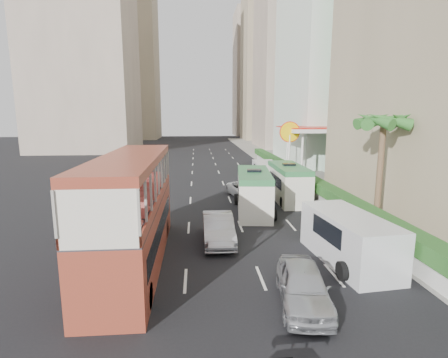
{
  "coord_description": "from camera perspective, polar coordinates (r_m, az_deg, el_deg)",
  "views": [
    {
      "loc": [
        -3.07,
        -15.68,
        6.83
      ],
      "look_at": [
        -1.5,
        4.0,
        3.2
      ],
      "focal_mm": 28.0,
      "sensor_mm": 36.0,
      "label": 1
    }
  ],
  "objects": [
    {
      "name": "van_asset",
      "position": [
        29.62,
        3.34,
        -2.93
      ],
      "size": [
        2.96,
        4.85,
        1.26
      ],
      "primitive_type": "imported",
      "rotation": [
        0.0,
        0.0,
        0.2
      ],
      "color": "silver",
      "rests_on": "ground"
    },
    {
      "name": "hedge",
      "position": [
        31.54,
        12.61,
        0.49
      ],
      "size": [
        1.1,
        44.0,
        0.7
      ],
      "primitive_type": "cube",
      "color": "#2D6626",
      "rests_on": "kerb_wall"
    },
    {
      "name": "tower_far_a",
      "position": [
        100.86,
        7.38,
        18.98
      ],
      "size": [
        14.0,
        14.0,
        44.0
      ],
      "primitive_type": "cube",
      "color": "tan",
      "rests_on": "ground"
    },
    {
      "name": "tower_left_b",
      "position": [
        108.57,
        -15.36,
        18.63
      ],
      "size": [
        16.0,
        16.0,
        46.0
      ],
      "primitive_type": "cube",
      "color": "tan",
      "rests_on": "ground"
    },
    {
      "name": "double_decker_bus",
      "position": [
        16.52,
        -14.67,
        -5.02
      ],
      "size": [
        2.5,
        11.0,
        5.06
      ],
      "primitive_type": "cube",
      "color": "#953926",
      "rests_on": "ground"
    },
    {
      "name": "minibus_far",
      "position": [
        28.58,
        10.48,
        -0.65
      ],
      "size": [
        2.22,
        6.47,
        2.86
      ],
      "primitive_type": "cube",
      "rotation": [
        0.0,
        0.0,
        -0.01
      ],
      "color": "silver",
      "rests_on": "ground"
    },
    {
      "name": "sidewalk",
      "position": [
        42.96,
        11.82,
        1.17
      ],
      "size": [
        6.0,
        120.0,
        0.18
      ],
      "primitive_type": "cube",
      "color": "#99968C",
      "rests_on": "ground"
    },
    {
      "name": "tower_left_a",
      "position": [
        76.17,
        -22.41,
        24.26
      ],
      "size": [
        18.0,
        18.0,
        52.0
      ],
      "primitive_type": "cube",
      "color": "#B4A18E",
      "rests_on": "ground"
    },
    {
      "name": "ground_plane",
      "position": [
        17.37,
        6.14,
        -12.79
      ],
      "size": [
        200.0,
        200.0,
        0.0
      ],
      "primitive_type": "plane",
      "color": "black",
      "rests_on": "ground"
    },
    {
      "name": "tower_mid",
      "position": [
        78.76,
        12.12,
        23.54
      ],
      "size": [
        16.0,
        16.0,
        50.0
      ],
      "primitive_type": "cube",
      "color": "#B4A18E",
      "rests_on": "ground"
    },
    {
      "name": "panel_van_far",
      "position": [
        35.48,
        6.81,
        0.98
      ],
      "size": [
        2.31,
        5.36,
        2.11
      ],
      "primitive_type": "cube",
      "rotation": [
        0.0,
        0.0,
        -0.04
      ],
      "color": "silver",
      "rests_on": "ground"
    },
    {
      "name": "car_silver_lane_b",
      "position": [
        13.9,
        12.67,
        -19.29
      ],
      "size": [
        2.34,
        4.54,
        1.48
      ],
      "primitive_type": "imported",
      "rotation": [
        0.0,
        0.0,
        -0.14
      ],
      "color": "#ABAEB2",
      "rests_on": "ground"
    },
    {
      "name": "minibus_near",
      "position": [
        24.82,
        4.88,
        -2.13
      ],
      "size": [
        2.89,
        6.76,
        2.91
      ],
      "primitive_type": "cube",
      "rotation": [
        0.0,
        0.0,
        -0.11
      ],
      "color": "silver",
      "rests_on": "ground"
    },
    {
      "name": "tower_far_b",
      "position": [
        122.06,
        5.16,
        16.57
      ],
      "size": [
        14.0,
        14.0,
        40.0
      ],
      "primitive_type": "cube",
      "color": "#B4A18E",
      "rests_on": "ground"
    },
    {
      "name": "car_silver_lane_a",
      "position": [
        19.41,
        -0.95,
        -10.18
      ],
      "size": [
        1.63,
        4.62,
        1.52
      ],
      "primitive_type": "imported",
      "rotation": [
        0.0,
        0.0,
        0.01
      ],
      "color": "#ABAEB2",
      "rests_on": "ground"
    },
    {
      "name": "kerb_wall",
      "position": [
        31.69,
        12.55,
        -1.02
      ],
      "size": [
        0.3,
        44.0,
        1.0
      ],
      "primitive_type": "cube",
      "color": "silver",
      "rests_on": "sidewalk"
    },
    {
      "name": "palm_tree",
      "position": [
        22.74,
        24.06,
        0.78
      ],
      "size": [
        0.36,
        0.36,
        6.4
      ],
      "primitive_type": "cylinder",
      "color": "brown",
      "rests_on": "sidewalk"
    },
    {
      "name": "shell_station",
      "position": [
        41.03,
        14.09,
        4.4
      ],
      "size": [
        6.5,
        8.0,
        5.5
      ],
      "primitive_type": "cube",
      "color": "silver",
      "rests_on": "ground"
    },
    {
      "name": "panel_van_near",
      "position": [
        17.54,
        19.65,
        -9.15
      ],
      "size": [
        2.89,
        5.91,
        2.28
      ],
      "primitive_type": "cube",
      "rotation": [
        0.0,
        0.0,
        0.11
      ],
      "color": "silver",
      "rests_on": "ground"
    }
  ]
}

